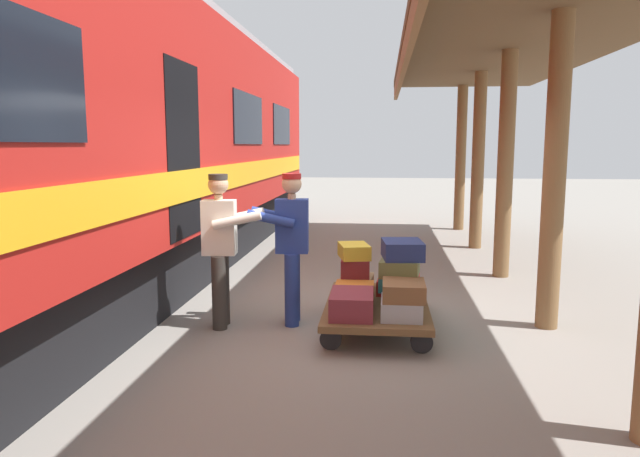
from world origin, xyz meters
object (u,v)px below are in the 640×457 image
Objects in this scene: suitcase_teal_softside at (397,282)px; porter_by_door at (221,245)px; train_car at (60,141)px; suitcase_yellow_case at (354,251)px; suitcase_olive_duffel at (400,267)px; suitcase_brown_leather at (404,290)px; luggage_cart at (377,306)px; suitcase_navy_fabric at (402,250)px; porter_in_overalls at (290,243)px; suitcase_tan_vintage at (356,283)px; suitcase_maroon_trunk at (356,267)px; suitcase_burgundy_valise at (352,304)px; suitcase_orange_carryall at (354,293)px; suitcase_slate_roller at (400,295)px; suitcase_red_plastic at (399,284)px; suitcase_gray_aluminum at (401,308)px.

porter_by_door is (1.93, 0.09, 0.39)m from suitcase_teal_softside.
suitcase_yellow_case is at bearing -176.08° from train_car.
suitcase_brown_leather is (-0.03, 0.48, -0.14)m from suitcase_olive_duffel.
suitcase_navy_fabric is at bearing 178.07° from luggage_cart.
train_car is at bearing -10.04° from porter_by_door.
suitcase_teal_softside is 0.28× the size of porter_in_overalls.
suitcase_olive_duffel is (-0.49, 0.56, 0.33)m from suitcase_tan_vintage.
suitcase_olive_duffel is 0.95× the size of suitcase_navy_fabric.
porter_in_overalls is (1.22, -0.12, 0.22)m from suitcase_olive_duffel.
porter_by_door reaches higher than luggage_cart.
train_car reaches higher than suitcase_teal_softside.
train_car reaches higher than suitcase_maroon_trunk.
train_car is 4.20m from suitcase_olive_duffel.
luggage_cart is 0.70m from suitcase_navy_fabric.
porter_in_overalls is at bearing -25.86° from suitcase_brown_leather.
train_car reaches higher than suitcase_navy_fabric.
suitcase_navy_fabric is at bearing 135.93° from suitcase_maroon_trunk.
luggage_cart is 3.87× the size of suitcase_teal_softside.
suitcase_tan_vintage is 0.85× the size of suitcase_burgundy_valise.
suitcase_navy_fabric is at bearing 179.00° from suitcase_orange_carryall.
train_car reaches higher than suitcase_slate_roller.
suitcase_red_plastic is 0.94× the size of suitcase_burgundy_valise.
suitcase_teal_softside reaches higher than suitcase_burgundy_valise.
porter_in_overalls is 0.76m from porter_by_door.
suitcase_gray_aluminum is at bearing 134.35° from suitcase_orange_carryall.
suitcase_teal_softside is 0.98× the size of suitcase_brown_leather.
suitcase_olive_duffel is at bearing -177.89° from porter_by_door.
suitcase_maroon_trunk reaches higher than suitcase_tan_vintage.
porter_in_overalls is at bearing -165.10° from porter_by_door.
suitcase_tan_vintage is 0.40m from suitcase_yellow_case.
suitcase_red_plastic is at bearing -160.43° from porter_in_overalls.
train_car is 3.77m from suitcase_maroon_trunk.
porter_by_door is (1.96, 0.63, 0.55)m from suitcase_red_plastic.
suitcase_orange_carryall is 0.54m from suitcase_maroon_trunk.
suitcase_red_plastic is at bearing -178.80° from suitcase_maroon_trunk.
suitcase_orange_carryall is (0.25, 0.00, 0.14)m from luggage_cart.
train_car is at bearing -10.82° from suitcase_brown_leather.
porter_by_door reaches higher than suitcase_navy_fabric.
suitcase_teal_softside reaches higher than luggage_cart.
porter_by_door reaches higher than suitcase_brown_leather.
suitcase_red_plastic is 1.14m from suitcase_burgundy_valise.
suitcase_red_plastic is 0.55m from suitcase_maroon_trunk.
suitcase_orange_carryall is 0.76m from suitcase_brown_leather.
train_car is 3.87m from suitcase_tan_vintage.
suitcase_maroon_trunk is 0.31× the size of porter_in_overalls.
suitcase_brown_leather is (-0.27, 0.53, 0.32)m from luggage_cart.
suitcase_teal_softside is at bearing -84.24° from suitcase_brown_leather.
suitcase_burgundy_valise is (0.00, 0.51, 0.02)m from suitcase_orange_carryall.
suitcase_navy_fabric is at bearing -91.92° from suitcase_gray_aluminum.
porter_in_overalls reaches higher than suitcase_olive_duffel.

